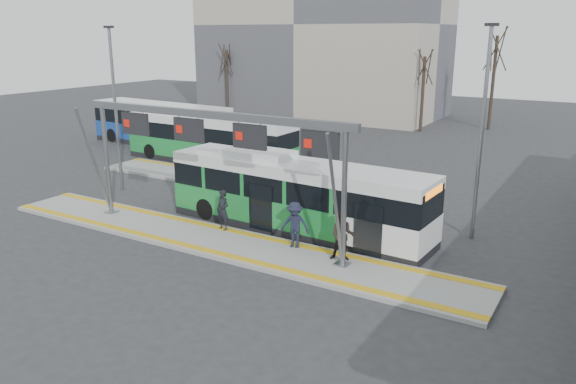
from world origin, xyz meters
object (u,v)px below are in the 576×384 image
(gantry, at_px, (211,137))
(passenger_a, at_px, (223,210))
(hero_bus, at_px, (296,196))
(passenger_b, at_px, (343,236))
(passenger_c, at_px, (295,225))

(gantry, relative_size, passenger_a, 7.46)
(hero_bus, height_order, passenger_b, hero_bus)
(passenger_b, xyz_separation_m, passenger_c, (-2.16, 0.20, -0.03))
(gantry, bearing_deg, hero_bus, 51.21)
(gantry, distance_m, passenger_a, 3.39)
(hero_bus, relative_size, passenger_c, 6.60)
(gantry, xyz_separation_m, hero_bus, (2.27, 2.83, -2.79))
(gantry, xyz_separation_m, passenger_c, (3.47, 0.67, -3.23))
(hero_bus, bearing_deg, passenger_b, -32.13)
(hero_bus, distance_m, passenger_b, 4.13)
(passenger_c, bearing_deg, passenger_a, 163.14)
(gantry, relative_size, passenger_b, 6.86)
(gantry, relative_size, hero_bus, 1.07)
(passenger_a, xyz_separation_m, passenger_b, (5.81, -0.37, 0.08))
(gantry, height_order, passenger_a, gantry)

